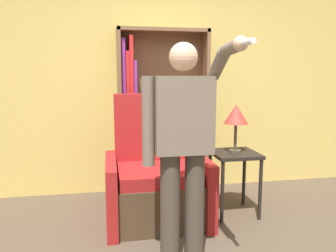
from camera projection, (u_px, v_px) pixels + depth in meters
wall_back at (166, 79)px, 4.08m from camera, size 8.00×0.06×2.80m
bookcase at (152, 116)px, 3.96m from camera, size 1.08×0.28×1.98m
armchair at (156, 181)px, 3.32m from camera, size 0.99×0.84×1.26m
person_standing at (183, 142)px, 2.41m from camera, size 0.57×0.78×1.68m
side_table at (235, 163)px, 3.40m from camera, size 0.46×0.46×0.66m
table_lamp at (236, 116)px, 3.32m from camera, size 0.25×0.25×0.50m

